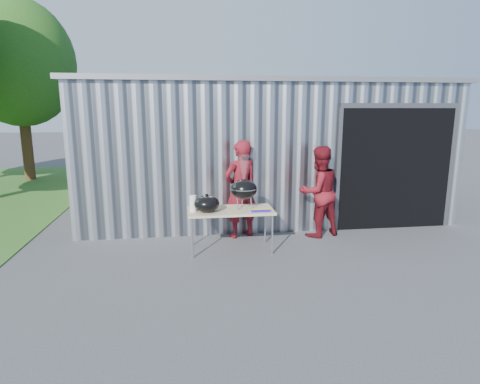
{
  "coord_description": "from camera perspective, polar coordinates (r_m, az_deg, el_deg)",
  "views": [
    {
      "loc": [
        -1.03,
        -6.01,
        2.49
      ],
      "look_at": [
        -0.07,
        0.83,
        1.05
      ],
      "focal_mm": 30.0,
      "sensor_mm": 36.0,
      "label": 1
    }
  ],
  "objects": [
    {
      "name": "white_tub",
      "position": [
        7.18,
        -5.89,
        -1.9
      ],
      "size": [
        0.2,
        0.15,
        0.1
      ],
      "primitive_type": "cube",
      "color": "white",
      "rests_on": "folding_table"
    },
    {
      "name": "person_cook",
      "position": [
        7.78,
        0.1,
        0.38
      ],
      "size": [
        0.82,
        0.69,
        1.91
      ],
      "primitive_type": "imported",
      "rotation": [
        0.0,
        0.0,
        3.55
      ],
      "color": "maroon",
      "rests_on": "ground"
    },
    {
      "name": "person_bystander",
      "position": [
        8.0,
        11.11,
        0.05
      ],
      "size": [
        1.03,
        0.91,
        1.79
      ],
      "primitive_type": "imported",
      "rotation": [
        0.0,
        0.0,
        3.45
      ],
      "color": "maroon",
      "rests_on": "ground"
    },
    {
      "name": "tree_far",
      "position": [
        16.05,
        -29.01,
        15.73
      ],
      "size": [
        3.71,
        3.71,
        6.14
      ],
      "color": "#442D19",
      "rests_on": "ground"
    },
    {
      "name": "ground",
      "position": [
        6.58,
        1.66,
        -10.44
      ],
      "size": [
        80.0,
        80.0,
        0.0
      ],
      "primitive_type": "plane",
      "color": "#3F3F42"
    },
    {
      "name": "grill_lid",
      "position": [
        6.89,
        -4.76,
        -1.66
      ],
      "size": [
        0.44,
        0.44,
        0.32
      ],
      "color": "black",
      "rests_on": "folding_table"
    },
    {
      "name": "building",
      "position": [
        10.82,
        2.46,
        6.71
      ],
      "size": [
        8.2,
        6.2,
        3.1
      ],
      "color": "#B8BDC5",
      "rests_on": "ground"
    },
    {
      "name": "kettle_grill",
      "position": [
        7.06,
        0.55,
        0.95
      ],
      "size": [
        0.48,
        0.48,
        0.95
      ],
      "color": "black",
      "rests_on": "folding_table"
    },
    {
      "name": "folding_table",
      "position": [
        7.07,
        -1.35,
        -2.81
      ],
      "size": [
        1.5,
        0.75,
        0.75
      ],
      "color": "tan",
      "rests_on": "ground"
    },
    {
      "name": "foil_box",
      "position": [
        6.88,
        2.98,
        -2.61
      ],
      "size": [
        0.32,
        0.05,
        0.06
      ],
      "color": "#1E1694",
      "rests_on": "folding_table"
    },
    {
      "name": "paper_towels",
      "position": [
        6.93,
        -6.69,
        -1.64
      ],
      "size": [
        0.12,
        0.12,
        0.28
      ],
      "primitive_type": "cylinder",
      "color": "white",
      "rests_on": "folding_table"
    }
  ]
}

